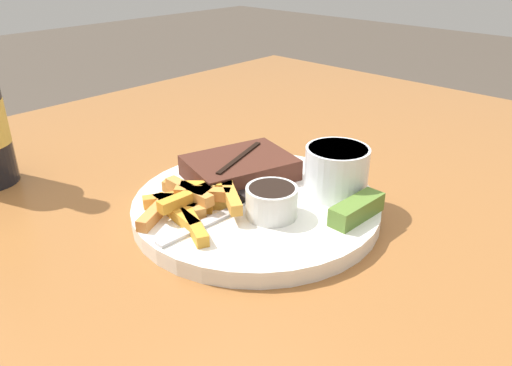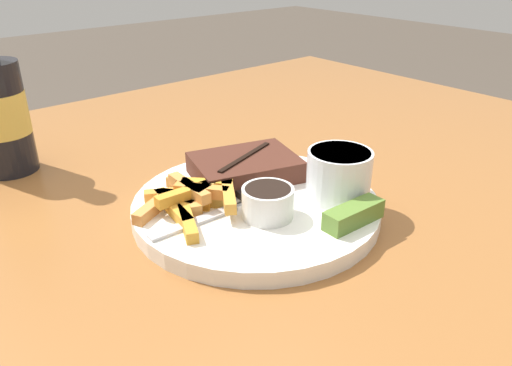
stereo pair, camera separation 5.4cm
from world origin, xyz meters
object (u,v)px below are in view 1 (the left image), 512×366
(fork_utensil, at_px, (207,221))
(knife_utensil, at_px, (234,190))
(steak_portion, at_px, (240,168))
(pickle_spear, at_px, (357,209))
(coleslaw_cup, at_px, (337,168))
(dipping_sauce_cup, at_px, (272,200))
(dinner_plate, at_px, (256,206))

(fork_utensil, bearing_deg, knife_utensil, 24.64)
(steak_portion, xyz_separation_m, pickle_spear, (0.01, -0.16, -0.00))
(steak_portion, height_order, coleslaw_cup, coleslaw_cup)
(coleslaw_cup, height_order, fork_utensil, coleslaw_cup)
(dipping_sauce_cup, xyz_separation_m, pickle_spear, (0.06, -0.07, -0.01))
(coleslaw_cup, relative_size, dipping_sauce_cup, 1.31)
(pickle_spear, xyz_separation_m, fork_utensil, (-0.11, 0.11, -0.01))
(dinner_plate, distance_m, steak_portion, 0.06)
(pickle_spear, bearing_deg, dinner_plate, 111.67)
(dipping_sauce_cup, distance_m, knife_utensil, 0.07)
(fork_utensil, bearing_deg, pickle_spear, -41.40)
(dinner_plate, relative_size, dipping_sauce_cup, 5.06)
(knife_utensil, bearing_deg, coleslaw_cup, -129.69)
(dinner_plate, xyz_separation_m, fork_utensil, (-0.07, 0.00, 0.01))
(dinner_plate, relative_size, steak_portion, 1.92)
(dipping_sauce_cup, bearing_deg, coleslaw_cup, -11.88)
(coleslaw_cup, height_order, pickle_spear, coleslaw_cup)
(dipping_sauce_cup, height_order, pickle_spear, dipping_sauce_cup)
(dinner_plate, height_order, coleslaw_cup, coleslaw_cup)
(coleslaw_cup, xyz_separation_m, dipping_sauce_cup, (-0.09, 0.02, -0.01))
(steak_portion, distance_m, pickle_spear, 0.16)
(dipping_sauce_cup, relative_size, fork_utensil, 0.40)
(dinner_plate, distance_m, pickle_spear, 0.11)
(coleslaw_cup, xyz_separation_m, pickle_spear, (-0.03, -0.05, -0.02))
(coleslaw_cup, xyz_separation_m, knife_utensil, (-0.08, 0.08, -0.03))
(fork_utensil, distance_m, knife_utensil, 0.07)
(fork_utensil, xyz_separation_m, knife_utensil, (0.07, 0.03, 0.00))
(dipping_sauce_cup, xyz_separation_m, knife_utensil, (0.01, 0.07, -0.01))
(fork_utensil, bearing_deg, steak_portion, 29.22)
(steak_portion, bearing_deg, coleslaw_cup, -67.50)
(steak_portion, xyz_separation_m, dipping_sauce_cup, (-0.04, -0.09, 0.00))
(dinner_plate, height_order, steak_portion, steak_portion)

